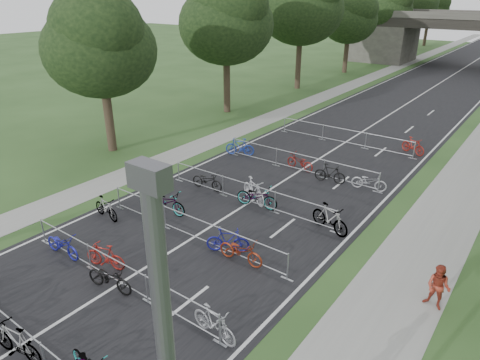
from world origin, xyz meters
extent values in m
cube|color=black|center=(0.00, 50.00, 0.01)|extent=(11.00, 140.00, 0.01)
cube|color=gray|center=(-7.50, 50.00, 0.01)|extent=(2.00, 140.00, 0.01)
cube|color=silver|center=(0.00, 50.00, 0.00)|extent=(0.12, 140.00, 0.00)
cube|color=#3F3D38|center=(-11.50, 65.00, 2.50)|extent=(8.00, 8.00, 5.00)
cube|color=black|center=(0.00, 65.00, 5.60)|extent=(30.00, 8.00, 1.20)
cube|color=#3F3D38|center=(0.00, 61.20, 6.60)|extent=(30.00, 0.40, 0.90)
cube|color=#4C4C51|center=(8.30, 2.00, 8.10)|extent=(0.35, 0.18, 0.22)
cylinder|color=#33261C|center=(-11.50, 16.00, 2.10)|extent=(0.56, 0.56, 4.20)
ellipsoid|color=black|center=(-11.50, 16.00, 6.22)|extent=(6.72, 6.72, 5.51)
sphere|color=black|center=(-10.90, 15.50, 7.56)|extent=(5.38, 5.38, 5.38)
sphere|color=black|center=(-12.00, 16.50, 5.38)|extent=(4.37, 4.37, 4.37)
cylinder|color=#33261C|center=(-11.50, 28.00, 2.36)|extent=(0.56, 0.56, 4.72)
ellipsoid|color=black|center=(-11.50, 28.00, 6.99)|extent=(7.56, 7.56, 6.20)
sphere|color=black|center=(-10.90, 27.50, 8.50)|extent=(6.05, 6.05, 6.05)
sphere|color=black|center=(-12.00, 28.50, 6.05)|extent=(4.91, 4.91, 4.91)
cylinder|color=#33261C|center=(-11.50, 40.00, 2.62)|extent=(0.56, 0.56, 5.25)
ellipsoid|color=black|center=(-11.50, 40.00, 7.77)|extent=(8.40, 8.40, 6.89)
sphere|color=black|center=(-12.00, 40.50, 6.72)|extent=(5.46, 5.46, 5.46)
cylinder|color=#33261C|center=(-11.50, 52.00, 2.10)|extent=(0.56, 0.56, 4.20)
ellipsoid|color=black|center=(-11.50, 52.00, 6.22)|extent=(6.72, 6.72, 5.51)
sphere|color=black|center=(-10.90, 51.50, 7.56)|extent=(5.38, 5.38, 5.38)
sphere|color=black|center=(-12.00, 52.50, 5.38)|extent=(4.37, 4.37, 4.37)
cylinder|color=#33261C|center=(-11.50, 64.00, 2.36)|extent=(0.56, 0.56, 4.72)
ellipsoid|color=black|center=(-11.50, 64.00, 6.99)|extent=(7.56, 7.56, 6.20)
sphere|color=black|center=(-12.00, 64.50, 6.05)|extent=(4.91, 4.91, 4.91)
cylinder|color=#33261C|center=(-11.50, 76.00, 2.62)|extent=(0.56, 0.56, 5.25)
ellipsoid|color=black|center=(-11.50, 76.00, 7.77)|extent=(8.40, 8.40, 6.89)
sphere|color=black|center=(-12.00, 76.50, 6.72)|extent=(5.46, 5.46, 5.46)
cylinder|color=#33261C|center=(-11.50, 88.00, 2.10)|extent=(0.56, 0.56, 4.20)
ellipsoid|color=black|center=(-11.50, 88.00, 6.22)|extent=(6.72, 6.72, 5.51)
sphere|color=black|center=(-10.90, 87.50, 7.56)|extent=(5.38, 5.38, 5.38)
sphere|color=black|center=(-12.00, 88.50, 5.38)|extent=(4.37, 4.37, 4.37)
cylinder|color=#A6A9AE|center=(0.00, 3.60, 1.05)|extent=(9.20, 0.04, 0.04)
cylinder|color=#A6A9AE|center=(0.00, 3.60, 0.18)|extent=(9.20, 0.04, 0.04)
cylinder|color=#A6A9AE|center=(1.53, 3.60, 0.55)|extent=(0.05, 0.05, 1.10)
cylinder|color=#A6A9AE|center=(0.00, 7.20, 1.05)|extent=(9.20, 0.04, 0.04)
cylinder|color=#A6A9AE|center=(0.00, 7.20, 0.18)|extent=(9.20, 0.04, 0.04)
cylinder|color=#A6A9AE|center=(-4.60, 7.20, 0.55)|extent=(0.05, 0.05, 1.10)
cube|color=#A6A9AE|center=(-4.60, 7.20, 0.01)|extent=(0.50, 0.08, 0.03)
cylinder|color=#A6A9AE|center=(-1.53, 7.20, 0.55)|extent=(0.05, 0.05, 1.10)
cube|color=#A6A9AE|center=(-1.53, 7.20, 0.01)|extent=(0.50, 0.08, 0.03)
cylinder|color=#A6A9AE|center=(1.53, 7.20, 0.55)|extent=(0.05, 0.05, 1.10)
cube|color=#A6A9AE|center=(1.53, 7.20, 0.01)|extent=(0.50, 0.08, 0.03)
cylinder|color=#A6A9AE|center=(4.60, 7.20, 0.55)|extent=(0.05, 0.05, 1.10)
cube|color=#A6A9AE|center=(4.60, 7.20, 0.01)|extent=(0.50, 0.08, 0.03)
cylinder|color=#A6A9AE|center=(0.00, 11.00, 1.05)|extent=(9.20, 0.04, 0.04)
cylinder|color=#A6A9AE|center=(0.00, 11.00, 0.18)|extent=(9.20, 0.04, 0.04)
cylinder|color=#A6A9AE|center=(-4.60, 11.00, 0.55)|extent=(0.05, 0.05, 1.10)
cube|color=#A6A9AE|center=(-4.60, 11.00, 0.01)|extent=(0.50, 0.08, 0.03)
cylinder|color=#A6A9AE|center=(-1.53, 11.00, 0.55)|extent=(0.05, 0.05, 1.10)
cube|color=#A6A9AE|center=(-1.53, 11.00, 0.01)|extent=(0.50, 0.08, 0.03)
cylinder|color=#A6A9AE|center=(1.53, 11.00, 0.55)|extent=(0.05, 0.05, 1.10)
cube|color=#A6A9AE|center=(1.53, 11.00, 0.01)|extent=(0.50, 0.08, 0.03)
cylinder|color=#A6A9AE|center=(4.60, 11.00, 0.55)|extent=(0.05, 0.05, 1.10)
cube|color=#A6A9AE|center=(4.60, 11.00, 0.01)|extent=(0.50, 0.08, 0.03)
cylinder|color=#A6A9AE|center=(0.00, 15.00, 1.05)|extent=(9.20, 0.04, 0.04)
cylinder|color=#A6A9AE|center=(0.00, 15.00, 0.18)|extent=(9.20, 0.04, 0.04)
cylinder|color=#A6A9AE|center=(-4.60, 15.00, 0.55)|extent=(0.05, 0.05, 1.10)
cube|color=#A6A9AE|center=(-4.60, 15.00, 0.01)|extent=(0.50, 0.08, 0.03)
cylinder|color=#A6A9AE|center=(-1.53, 15.00, 0.55)|extent=(0.05, 0.05, 1.10)
cube|color=#A6A9AE|center=(-1.53, 15.00, 0.01)|extent=(0.50, 0.08, 0.03)
cylinder|color=#A6A9AE|center=(1.53, 15.00, 0.55)|extent=(0.05, 0.05, 1.10)
cube|color=#A6A9AE|center=(1.53, 15.00, 0.01)|extent=(0.50, 0.08, 0.03)
cylinder|color=#A6A9AE|center=(4.60, 15.00, 0.55)|extent=(0.05, 0.05, 1.10)
cube|color=#A6A9AE|center=(4.60, 15.00, 0.01)|extent=(0.50, 0.08, 0.03)
cylinder|color=#A6A9AE|center=(0.00, 20.00, 1.05)|extent=(9.20, 0.04, 0.04)
cylinder|color=#A6A9AE|center=(0.00, 20.00, 0.18)|extent=(9.20, 0.04, 0.04)
cylinder|color=#A6A9AE|center=(-4.60, 20.00, 0.55)|extent=(0.05, 0.05, 1.10)
cube|color=#A6A9AE|center=(-4.60, 20.00, 0.01)|extent=(0.50, 0.08, 0.03)
cylinder|color=#A6A9AE|center=(-1.53, 20.00, 0.55)|extent=(0.05, 0.05, 1.10)
cube|color=#A6A9AE|center=(-1.53, 20.00, 0.01)|extent=(0.50, 0.08, 0.03)
cylinder|color=#A6A9AE|center=(1.53, 20.00, 0.55)|extent=(0.05, 0.05, 1.10)
cube|color=#A6A9AE|center=(1.53, 20.00, 0.01)|extent=(0.50, 0.08, 0.03)
cylinder|color=#A6A9AE|center=(4.60, 20.00, 0.55)|extent=(0.05, 0.05, 1.10)
cube|color=#A6A9AE|center=(4.60, 20.00, 0.01)|extent=(0.50, 0.08, 0.03)
cylinder|color=#A6A9AE|center=(0.00, 26.00, 1.05)|extent=(9.20, 0.04, 0.04)
cylinder|color=#A6A9AE|center=(0.00, 26.00, 0.18)|extent=(9.20, 0.04, 0.04)
cylinder|color=#A6A9AE|center=(-4.60, 26.00, 0.55)|extent=(0.05, 0.05, 1.10)
cube|color=#A6A9AE|center=(-4.60, 26.00, 0.01)|extent=(0.50, 0.08, 0.03)
cylinder|color=#A6A9AE|center=(-1.53, 26.00, 0.55)|extent=(0.05, 0.05, 1.10)
cube|color=#A6A9AE|center=(-1.53, 26.00, 0.01)|extent=(0.50, 0.08, 0.03)
cylinder|color=#A6A9AE|center=(1.53, 26.00, 0.55)|extent=(0.05, 0.05, 1.10)
cube|color=#A6A9AE|center=(1.53, 26.00, 0.01)|extent=(0.50, 0.08, 0.03)
cylinder|color=#A6A9AE|center=(4.60, 26.00, 0.55)|extent=(0.05, 0.05, 1.10)
cube|color=#A6A9AE|center=(4.60, 26.00, 0.01)|extent=(0.50, 0.08, 0.03)
imported|color=#A6A9AE|center=(0.40, 3.46, 0.57)|extent=(1.97, 0.85, 1.14)
imported|color=#1B1D96|center=(-3.16, 7.13, 0.49)|extent=(1.88, 0.73, 0.98)
imported|color=maroon|center=(-1.17, 7.61, 0.50)|extent=(1.74, 0.91, 1.01)
imported|color=black|center=(0.03, 6.88, 0.49)|extent=(1.96, 0.96, 0.99)
imported|color=#94959B|center=(4.30, 7.31, 0.52)|extent=(1.78, 0.66, 1.05)
imported|color=#A6A9AE|center=(-4.26, 10.01, 0.52)|extent=(1.77, 0.65, 1.04)
imported|color=#A6A9AE|center=(-2.47, 12.04, 0.55)|extent=(2.16, 0.87, 1.11)
imported|color=navy|center=(1.81, 11.13, 0.51)|extent=(1.72, 1.28, 1.03)
imported|color=maroon|center=(2.64, 10.87, 0.50)|extent=(1.93, 0.76, 1.00)
imported|color=black|center=(-2.65, 15.09, 0.48)|extent=(1.89, 0.78, 0.97)
imported|color=#B8B6BE|center=(0.11, 15.34, 0.60)|extent=(2.05, 1.39, 1.20)
imported|color=#A6A9AE|center=(0.56, 14.97, 0.55)|extent=(2.17, 1.05, 1.10)
imported|color=#A6A9AE|center=(4.30, 14.98, 0.60)|extent=(2.09, 1.15, 1.21)
imported|color=#1C379C|center=(-4.30, 20.15, 0.55)|extent=(1.90, 1.17, 1.11)
imported|color=maroon|center=(-0.12, 20.30, 0.47)|extent=(1.86, 0.85, 0.94)
imported|color=black|center=(2.07, 19.66, 0.52)|extent=(1.77, 0.71, 1.03)
imported|color=#9E9FA5|center=(4.09, 20.02, 0.47)|extent=(1.88, 0.96, 0.94)
imported|color=maroon|center=(4.30, 26.86, 0.52)|extent=(1.78, 1.17, 1.04)
imported|color=maroon|center=(9.20, 12.59, 0.79)|extent=(0.85, 0.71, 1.58)
camera|label=1|loc=(10.72, -0.06, 9.44)|focal=32.00mm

